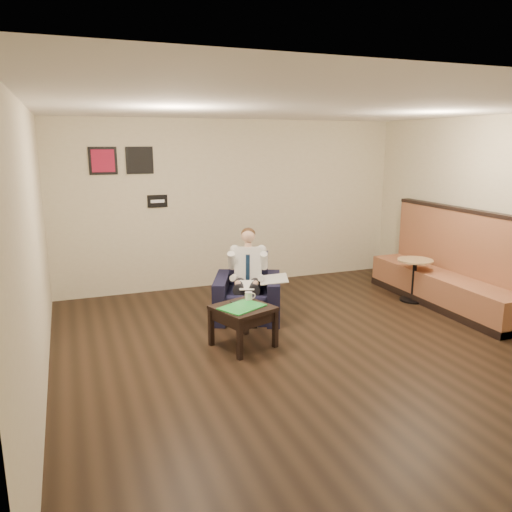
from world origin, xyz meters
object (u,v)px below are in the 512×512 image
object	(u,v)px
coffee_mug	(249,296)
banquette	(446,259)
seated_man	(247,279)
cafe_table	(414,280)
armchair	(248,288)
side_table	(243,326)
green_folder	(242,307)
smartphone	(237,302)

from	to	relation	value
coffee_mug	banquette	xyz separation A→B (m)	(3.24, 0.22, 0.16)
seated_man	coffee_mug	xyz separation A→B (m)	(-0.21, -0.64, -0.04)
banquette	cafe_table	xyz separation A→B (m)	(-0.31, 0.33, -0.39)
armchair	banquette	size ratio (longest dim) A/B	0.32
side_table	cafe_table	size ratio (longest dim) A/B	0.93
banquette	green_folder	bearing A→B (deg)	-172.57
green_folder	banquette	distance (m)	3.44
side_table	banquette	xyz separation A→B (m)	(3.39, 0.41, 0.47)
green_folder	cafe_table	bearing A→B (deg)	13.94
armchair	seated_man	world-z (taller)	seated_man
armchair	banquette	bearing A→B (deg)	12.80
banquette	seated_man	bearing A→B (deg)	172.03
side_table	coffee_mug	xyz separation A→B (m)	(0.14, 0.20, 0.31)
armchair	green_folder	distance (m)	1.06
green_folder	coffee_mug	size ratio (longest dim) A/B	4.74
green_folder	banquette	size ratio (longest dim) A/B	0.18
armchair	cafe_table	xyz separation A→B (m)	(2.68, -0.20, -0.10)
side_table	seated_man	bearing A→B (deg)	66.93
smartphone	green_folder	bearing A→B (deg)	-103.96
armchair	side_table	world-z (taller)	armchair
seated_man	side_table	bearing A→B (deg)	-90.22
smartphone	banquette	distance (m)	3.41
side_table	smartphone	world-z (taller)	smartphone
seated_man	smartphone	world-z (taller)	seated_man
armchair	banquette	distance (m)	3.04
green_folder	coffee_mug	xyz separation A→B (m)	(0.17, 0.23, 0.05)
side_table	green_folder	bearing A→B (deg)	-126.27
banquette	smartphone	bearing A→B (deg)	-176.24
banquette	side_table	bearing A→B (deg)	-173.07
coffee_mug	seated_man	bearing A→B (deg)	71.66
armchair	smartphone	world-z (taller)	armchair
seated_man	banquette	distance (m)	3.06
green_folder	cafe_table	distance (m)	3.20
armchair	banquette	xyz separation A→B (m)	(2.99, -0.53, 0.29)
coffee_mug	banquette	bearing A→B (deg)	3.80
seated_man	smartphone	xyz separation A→B (m)	(-0.36, -0.65, -0.09)
armchair	side_table	xyz separation A→B (m)	(-0.40, -0.94, -0.18)
armchair	cafe_table	distance (m)	2.69
banquette	armchair	bearing A→B (deg)	169.95
seated_man	green_folder	xyz separation A→B (m)	(-0.38, -0.87, -0.08)
coffee_mug	green_folder	bearing A→B (deg)	-126.27
banquette	cafe_table	world-z (taller)	banquette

